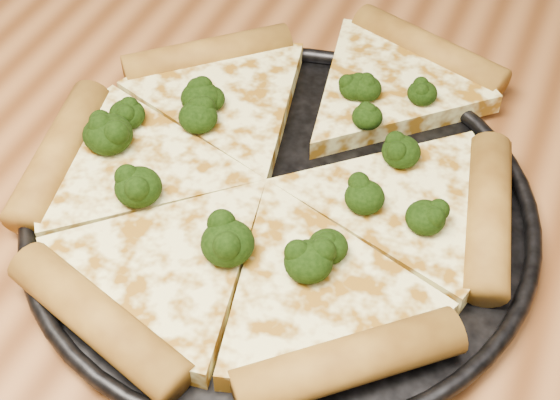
% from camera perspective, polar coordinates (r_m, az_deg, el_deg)
% --- Properties ---
extents(dining_table, '(1.20, 0.90, 0.75)m').
position_cam_1_polar(dining_table, '(0.61, -6.70, -8.24)').
color(dining_table, brown).
rests_on(dining_table, ground).
extents(pizza_pan, '(0.34, 0.34, 0.02)m').
position_cam_1_polar(pizza_pan, '(0.54, 0.00, -0.61)').
color(pizza_pan, black).
rests_on(pizza_pan, dining_table).
extents(pizza, '(0.34, 0.38, 0.03)m').
position_cam_1_polar(pizza, '(0.55, -0.42, 1.63)').
color(pizza, '#FEF79C').
rests_on(pizza, pizza_pan).
extents(broccoli_florets, '(0.25, 0.21, 0.02)m').
position_cam_1_polar(broccoli_florets, '(0.54, -2.51, 2.88)').
color(broccoli_florets, black).
rests_on(broccoli_florets, pizza).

